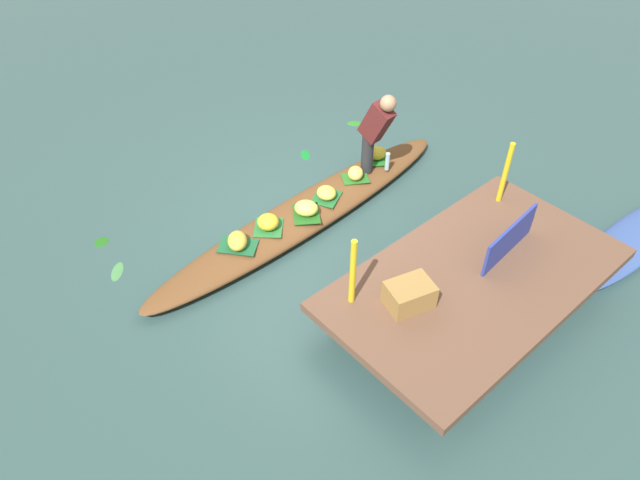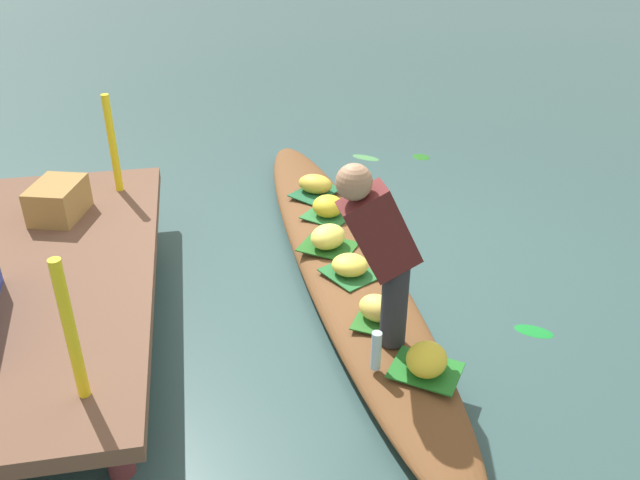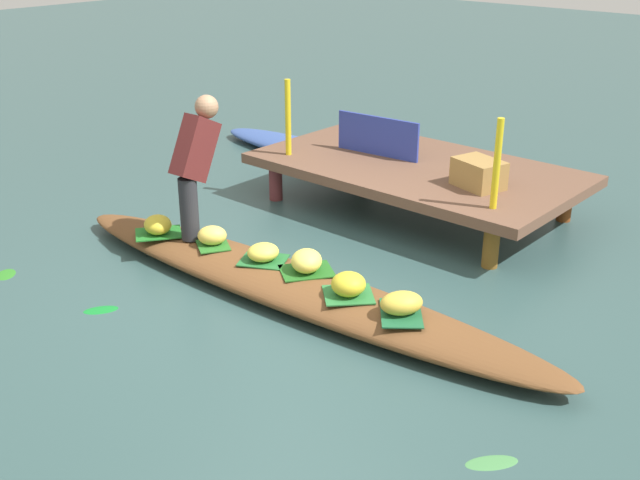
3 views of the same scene
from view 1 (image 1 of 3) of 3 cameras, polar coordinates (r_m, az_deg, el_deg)
name	(u,v)px [view 1 (image 1 of 3)]	position (r m, az deg, el deg)	size (l,w,h in m)	color
canal_water	(307,219)	(7.32, -1.30, 2.08)	(40.00, 40.00, 0.00)	#304C4B
dock_platform	(476,280)	(6.17, 15.10, -3.79)	(3.20, 1.80, 0.48)	brown
vendor_boat	(307,213)	(7.25, -1.31, 2.71)	(4.80, 0.70, 0.21)	brown
moored_boat	(631,241)	(7.82, 28.38, -0.09)	(2.53, 0.60, 0.17)	#385499
leaf_mat_0	(268,227)	(6.89, -5.11, 1.24)	(0.36, 0.33, 0.01)	#286F34
banana_bunch_0	(268,222)	(6.84, -5.15, 1.79)	(0.26, 0.26, 0.18)	gold
leaf_mat_1	(376,158)	(8.06, 5.55, 8.07)	(0.39, 0.31, 0.01)	#1F6D24
banana_bunch_1	(376,153)	(8.02, 5.59, 8.55)	(0.28, 0.24, 0.16)	gold
leaf_mat_2	(355,178)	(7.66, 3.51, 6.11)	(0.34, 0.26, 0.01)	#286923
banana_bunch_2	(356,173)	(7.61, 3.53, 6.60)	(0.25, 0.20, 0.16)	#F6D255
leaf_mat_3	(326,197)	(7.32, 0.64, 4.24)	(0.37, 0.31, 0.01)	#21632D
banana_bunch_3	(326,193)	(7.27, 0.64, 4.68)	(0.26, 0.24, 0.14)	#E7D44B
leaf_mat_4	(238,246)	(6.69, -8.10, -0.58)	(0.43, 0.29, 0.01)	#1B5933
banana_bunch_4	(237,241)	(6.64, -8.16, -0.07)	(0.31, 0.22, 0.16)	gold
leaf_mat_5	(306,214)	(7.07, -1.36, 2.62)	(0.41, 0.32, 0.01)	#205D1D
banana_bunch_5	(306,208)	(7.01, -1.37, 3.17)	(0.29, 0.24, 0.18)	#F5DF58
vendor_person	(376,129)	(7.38, 5.51, 10.88)	(0.21, 0.50, 1.21)	#28282D
water_bottle	(387,161)	(7.79, 6.67, 7.71)	(0.06, 0.06, 0.25)	#ABC9D6
market_banner	(510,239)	(6.33, 18.23, 0.09)	(0.95, 0.03, 0.40)	#2B3B9B
railing_post_west	(505,173)	(6.93, 17.83, 6.33)	(0.06, 0.06, 0.78)	yellow
railing_post_east	(353,272)	(5.40, 3.25, -3.19)	(0.06, 0.06, 0.78)	yellow
produce_crate	(409,295)	(5.62, 8.80, -5.37)	(0.44, 0.32, 0.26)	olive
drifting_plant_0	(117,271)	(7.02, -19.38, -2.93)	(0.31, 0.13, 0.01)	#448347
drifting_plant_1	(101,242)	(7.47, -20.77, -0.16)	(0.19, 0.17, 0.01)	#1F611B
drifting_plant_2	(305,155)	(8.47, -1.45, 8.42)	(0.26, 0.13, 0.01)	#157C2B
drifting_plant_3	(354,123)	(9.23, 3.41, 11.44)	(0.23, 0.15, 0.01)	#2C7A23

